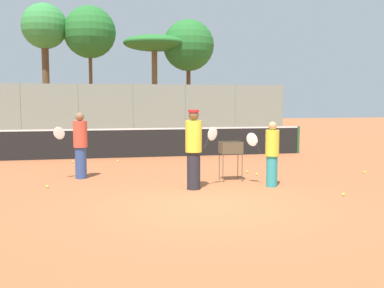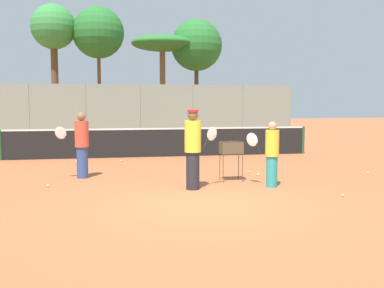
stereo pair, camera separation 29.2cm
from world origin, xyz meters
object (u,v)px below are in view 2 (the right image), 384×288
(player_white_outfit, at_px, (272,153))
(player_red_cap, at_px, (193,148))
(ball_cart, at_px, (231,151))
(tennis_net, at_px, (161,142))
(player_yellow_shirt, at_px, (82,144))

(player_white_outfit, distance_m, player_red_cap, 1.91)
(ball_cart, bearing_deg, tennis_net, 103.29)
(tennis_net, xyz_separation_m, ball_cart, (1.25, -5.30, 0.23))
(tennis_net, xyz_separation_m, player_yellow_shirt, (-2.58, -4.16, 0.35))
(ball_cart, bearing_deg, player_yellow_shirt, 163.37)
(tennis_net, distance_m, player_white_outfit, 6.58)
(tennis_net, distance_m, ball_cart, 5.45)
(player_yellow_shirt, bearing_deg, player_white_outfit, 140.22)
(tennis_net, height_order, ball_cart, tennis_net)
(tennis_net, relative_size, player_red_cap, 6.06)
(player_red_cap, bearing_deg, player_white_outfit, -25.89)
(player_yellow_shirt, bearing_deg, tennis_net, -136.89)
(tennis_net, distance_m, player_red_cap, 6.22)
(tennis_net, distance_m, player_yellow_shirt, 4.91)
(tennis_net, bearing_deg, ball_cart, -76.71)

